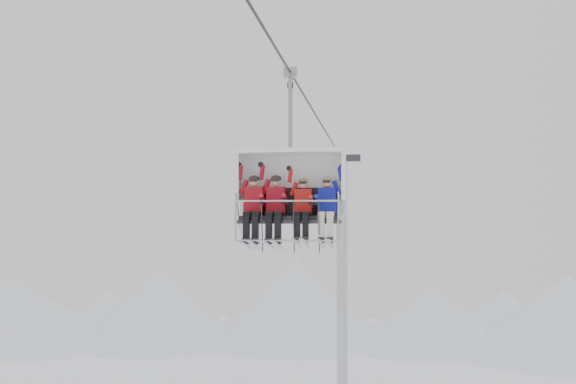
# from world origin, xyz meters

# --- Properties ---
(ridgeline) EXTENTS (72.00, 21.00, 7.00)m
(ridgeline) POSITION_xyz_m (-1.58, 42.05, 2.84)
(ridgeline) COLOR white
(ridgeline) RESTS_ON ground
(lift_tower_right) EXTENTS (2.00, 1.80, 13.48)m
(lift_tower_right) POSITION_xyz_m (0.00, 22.00, 5.78)
(lift_tower_right) COLOR #B2B5B9
(lift_tower_right) RESTS_ON ground
(haul_cable) EXTENTS (0.06, 50.00, 0.06)m
(haul_cable) POSITION_xyz_m (0.00, 0.00, 13.30)
(haul_cable) COLOR #313137
(haul_cable) RESTS_ON lift_tower_left
(chairlift_carrier) EXTENTS (2.48, 1.17, 3.98)m
(chairlift_carrier) POSITION_xyz_m (0.00, 0.54, 10.70)
(chairlift_carrier) COLOR black
(chairlift_carrier) RESTS_ON haul_cable
(skier_far_left) EXTENTS (0.42, 1.69, 1.68)m
(skier_far_left) POSITION_xyz_m (-0.82, 0.24, 10.23)
(skier_far_left) COLOR red
(skier_far_left) RESTS_ON chairlift_carrier
(skier_center_left) EXTENTS (0.42, 1.69, 1.68)m
(skier_center_left) POSITION_xyz_m (-0.32, 0.24, 10.23)
(skier_center_left) COLOR #A60D1D
(skier_center_left) RESTS_ON chairlift_carrier
(skier_center_right) EXTENTS (0.39, 1.69, 1.57)m
(skier_center_right) POSITION_xyz_m (0.31, 0.23, 10.19)
(skier_center_right) COLOR red
(skier_center_right) RESTS_ON chairlift_carrier
(skier_far_right) EXTENTS (0.40, 1.69, 1.61)m
(skier_far_right) POSITION_xyz_m (0.85, 0.23, 10.20)
(skier_far_right) COLOR #141AA2
(skier_far_right) RESTS_ON chairlift_carrier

